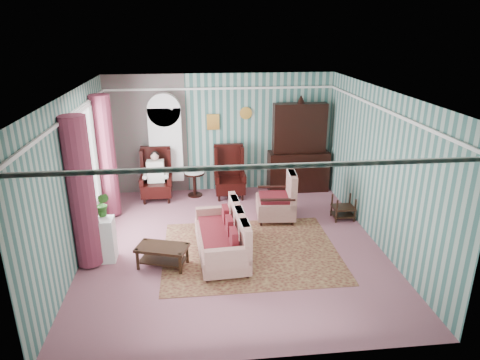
{
  "coord_description": "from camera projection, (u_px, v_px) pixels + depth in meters",
  "views": [
    {
      "loc": [
        -0.66,
        -7.25,
        3.98
      ],
      "look_at": [
        0.2,
        0.6,
        1.1
      ],
      "focal_mm": 32.0,
      "sensor_mm": 36.0,
      "label": 1
    }
  ],
  "objects": [
    {
      "name": "round_side_table",
      "position": [
        195.0,
        184.0,
        10.45
      ],
      "size": [
        0.5,
        0.5,
        0.6
      ],
      "primitive_type": "cylinder",
      "color": "black",
      "rests_on": "floor"
    },
    {
      "name": "bookcase",
      "position": [
        166.0,
        150.0,
        10.33
      ],
      "size": [
        0.8,
        0.28,
        2.24
      ],
      "primitive_type": "cube",
      "color": "silver",
      "rests_on": "floor"
    },
    {
      "name": "dresser_hutch",
      "position": [
        299.0,
        145.0,
        10.53
      ],
      "size": [
        1.5,
        0.56,
        2.36
      ],
      "primitive_type": "cube",
      "color": "black",
      "rests_on": "floor"
    },
    {
      "name": "room_shell",
      "position": [
        197.0,
        142.0,
        7.61
      ],
      "size": [
        5.53,
        6.02,
        2.91
      ],
      "color": "#37645D",
      "rests_on": "ground"
    },
    {
      "name": "plant_stand",
      "position": [
        99.0,
        240.0,
        7.54
      ],
      "size": [
        0.55,
        0.35,
        0.8
      ],
      "primitive_type": "cube",
      "color": "silver",
      "rests_on": "floor"
    },
    {
      "name": "coffee_table",
      "position": [
        163.0,
        256.0,
        7.41
      ],
      "size": [
        0.97,
        0.71,
        0.39
      ],
      "primitive_type": "cube",
      "rotation": [
        0.0,
        0.0,
        -0.31
      ],
      "color": "black",
      "rests_on": "floor"
    },
    {
      "name": "potted_plant_c",
      "position": [
        90.0,
        207.0,
        7.39
      ],
      "size": [
        0.27,
        0.27,
        0.41
      ],
      "primitive_type": "imported",
      "rotation": [
        0.0,
        0.0,
        -0.16
      ],
      "color": "#27571B",
      "rests_on": "plant_stand"
    },
    {
      "name": "nest_table",
      "position": [
        343.0,
        207.0,
        9.2
      ],
      "size": [
        0.45,
        0.38,
        0.54
      ],
      "primitive_type": "cube",
      "color": "black",
      "rests_on": "floor"
    },
    {
      "name": "wingback_right",
      "position": [
        230.0,
        172.0,
        10.29
      ],
      "size": [
        0.76,
        0.8,
        1.25
      ],
      "primitive_type": "cube",
      "color": "black",
      "rests_on": "floor"
    },
    {
      "name": "potted_plant_a",
      "position": [
        90.0,
        212.0,
        7.24
      ],
      "size": [
        0.41,
        0.37,
        0.39
      ],
      "primitive_type": "imported",
      "rotation": [
        0.0,
        0.0,
        -0.23
      ],
      "color": "#1C581B",
      "rests_on": "plant_stand"
    },
    {
      "name": "potted_plant_b",
      "position": [
        103.0,
        204.0,
        7.45
      ],
      "size": [
        0.28,
        0.24,
        0.45
      ],
      "primitive_type": "imported",
      "rotation": [
        0.0,
        0.0,
        -0.21
      ],
      "color": "#1C551A",
      "rests_on": "plant_stand"
    },
    {
      "name": "wingback_left",
      "position": [
        156.0,
        175.0,
        10.11
      ],
      "size": [
        0.76,
        0.8,
        1.25
      ],
      "primitive_type": "cube",
      "color": "black",
      "rests_on": "floor"
    },
    {
      "name": "floral_armchair",
      "position": [
        276.0,
        200.0,
        9.13
      ],
      "size": [
        0.77,
        0.93,
        0.88
      ],
      "primitive_type": "cube",
      "rotation": [
        0.0,
        0.0,
        1.49
      ],
      "color": "beige",
      "rests_on": "floor"
    },
    {
      "name": "sofa",
      "position": [
        221.0,
        228.0,
        7.61
      ],
      "size": [
        1.22,
        1.89,
        1.12
      ],
      "primitive_type": "cube",
      "rotation": [
        0.0,
        0.0,
        1.64
      ],
      "color": "beige",
      "rests_on": "floor"
    },
    {
      "name": "seated_woman",
      "position": [
        156.0,
        176.0,
        10.12
      ],
      "size": [
        0.44,
        0.4,
        1.18
      ],
      "primitive_type": null,
      "color": "silver",
      "rests_on": "floor"
    },
    {
      "name": "rug",
      "position": [
        251.0,
        251.0,
        7.95
      ],
      "size": [
        3.2,
        2.6,
        0.01
      ],
      "primitive_type": "cube",
      "color": "#471817",
      "rests_on": "floor"
    },
    {
      "name": "floor",
      "position": [
        233.0,
        245.0,
        8.2
      ],
      "size": [
        6.0,
        6.0,
        0.0
      ],
      "primitive_type": "plane",
      "color": "#985863",
      "rests_on": "ground"
    }
  ]
}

